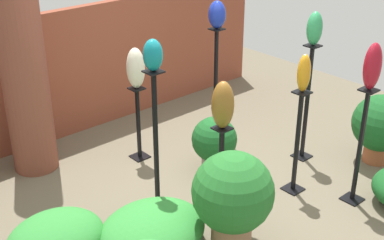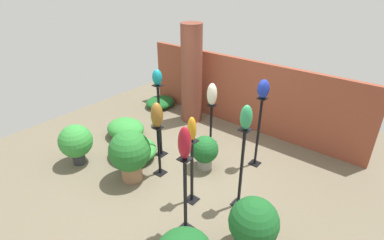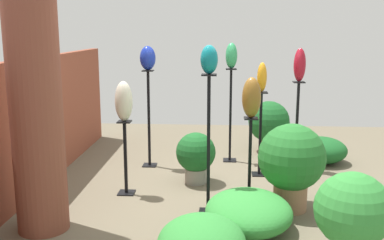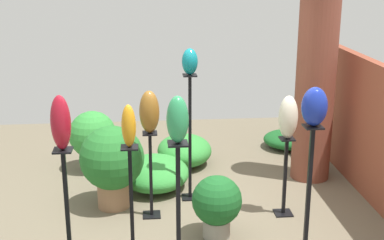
{
  "view_description": "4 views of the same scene",
  "coord_description": "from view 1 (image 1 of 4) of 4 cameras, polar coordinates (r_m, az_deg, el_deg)",
  "views": [
    {
      "loc": [
        -3.46,
        -3.66,
        3.25
      ],
      "look_at": [
        0.0,
        0.26,
        0.74
      ],
      "focal_mm": 50.0,
      "sensor_mm": 36.0,
      "label": 1
    },
    {
      "loc": [
        3.12,
        -3.66,
        3.52
      ],
      "look_at": [
        -0.11,
        0.35,
        0.86
      ],
      "focal_mm": 28.0,
      "sensor_mm": 36.0,
      "label": 2
    },
    {
      "loc": [
        -5.38,
        -0.1,
        2.0
      ],
      "look_at": [
        0.22,
        0.26,
        0.87
      ],
      "focal_mm": 42.0,
      "sensor_mm": 36.0,
      "label": 3
    },
    {
      "loc": [
        5.31,
        -0.5,
        2.81
      ],
      "look_at": [
        -0.14,
        0.0,
        1.16
      ],
      "focal_mm": 50.0,
      "sensor_mm": 36.0,
      "label": 4
    }
  ],
  "objects": [
    {
      "name": "art_vase_ruby",
      "position": [
        5.39,
        18.69,
        5.44
      ],
      "size": [
        0.18,
        0.17,
        0.47
      ],
      "primitive_type": "ellipsoid",
      "color": "maroon",
      "rests_on": "pedestal_ruby"
    },
    {
      "name": "brick_pillar",
      "position": [
        6.16,
        -17.52,
        4.93
      ],
      "size": [
        0.51,
        0.51,
        2.4
      ],
      "primitive_type": "cylinder",
      "color": "brown",
      "rests_on": "ground"
    },
    {
      "name": "brick_wall_back",
      "position": [
        7.24,
        -10.36,
        5.64
      ],
      "size": [
        5.6,
        0.12,
        1.66
      ],
      "primitive_type": "cube",
      "color": "brown",
      "rests_on": "ground"
    },
    {
      "name": "pedestal_teal",
      "position": [
        5.27,
        -3.86,
        -3.2
      ],
      "size": [
        0.2,
        0.2,
        1.54
      ],
      "color": "black",
      "rests_on": "ground"
    },
    {
      "name": "pedestal_jade",
      "position": [
        6.44,
        12.12,
        1.3
      ],
      "size": [
        0.2,
        0.2,
        1.43
      ],
      "color": "black",
      "rests_on": "ground"
    },
    {
      "name": "pedestal_bronze",
      "position": [
        5.33,
        3.09,
        -6.07
      ],
      "size": [
        0.2,
        0.2,
        1.0
      ],
      "color": "black",
      "rests_on": "ground"
    },
    {
      "name": "art_vase_cobalt",
      "position": [
        6.63,
        2.69,
        11.17
      ],
      "size": [
        0.21,
        0.23,
        0.34
      ],
      "primitive_type": "ellipsoid",
      "color": "#192D9E",
      "rests_on": "pedestal_cobalt"
    },
    {
      "name": "art_vase_bronze",
      "position": [
        4.97,
        3.3,
        1.62
      ],
      "size": [
        0.21,
        0.22,
        0.47
      ],
      "primitive_type": "ellipsoid",
      "color": "brown",
      "rests_on": "pedestal_bronze"
    },
    {
      "name": "art_vase_teal",
      "position": [
        4.87,
        -4.19,
        6.93
      ],
      "size": [
        0.19,
        0.18,
        0.3
      ],
      "primitive_type": "ellipsoid",
      "color": "#0F727A",
      "rests_on": "pedestal_teal"
    },
    {
      "name": "art_vase_amber",
      "position": [
        5.46,
        11.85,
        4.91
      ],
      "size": [
        0.14,
        0.13,
        0.4
      ],
      "primitive_type": "ellipsoid",
      "color": "orange",
      "rests_on": "pedestal_amber"
    },
    {
      "name": "art_vase_ivory",
      "position": [
        6.13,
        -6.03,
        5.52
      ],
      "size": [
        0.21,
        0.21,
        0.48
      ],
      "primitive_type": "ellipsoid",
      "color": "beige",
      "rests_on": "pedestal_ivory"
    },
    {
      "name": "pedestal_amber",
      "position": [
        5.8,
        11.12,
        -2.82
      ],
      "size": [
        0.2,
        0.2,
        1.17
      ],
      "color": "black",
      "rests_on": "ground"
    },
    {
      "name": "pedestal_ruby",
      "position": [
        5.75,
        17.41,
        -3.24
      ],
      "size": [
        0.2,
        0.2,
        1.28
      ],
      "color": "black",
      "rests_on": "ground"
    },
    {
      "name": "foliage_bed_center",
      "position": [
        5.07,
        -14.33,
        -12.22
      ],
      "size": [
        0.91,
        0.77,
        0.41
      ],
      "primitive_type": "ellipsoid",
      "color": "#338C38",
      "rests_on": "ground"
    },
    {
      "name": "potted_plant_mid_right",
      "position": [
        4.84,
        4.37,
        -8.09
      ],
      "size": [
        0.75,
        0.75,
        0.99
      ],
      "color": "#936B4C",
      "rests_on": "ground"
    },
    {
      "name": "ground_plane",
      "position": [
        5.99,
        1.65,
        -7.25
      ],
      "size": [
        8.0,
        8.0,
        0.0
      ],
      "primitive_type": "plane",
      "color": "#6B604C"
    },
    {
      "name": "pedestal_ivory",
      "position": [
        6.42,
        -5.73,
        -0.73
      ],
      "size": [
        0.2,
        0.2,
        0.92
      ],
      "color": "black",
      "rests_on": "ground"
    },
    {
      "name": "art_vase_jade",
      "position": [
        6.12,
        12.94,
        9.5
      ],
      "size": [
        0.18,
        0.17,
        0.38
      ],
      "primitive_type": "ellipsoid",
      "color": "#2D9356",
      "rests_on": "pedestal_jade"
    },
    {
      "name": "pedestal_cobalt",
      "position": [
        6.93,
        2.53,
        3.62
      ],
      "size": [
        0.2,
        0.2,
        1.43
      ],
      "color": "black",
      "rests_on": "ground"
    },
    {
      "name": "potted_plant_walkway_edge",
      "position": [
        6.67,
        19.48,
        -0.49
      ],
      "size": [
        0.68,
        0.68,
        0.85
      ],
      "color": "#B25B38",
      "rests_on": "ground"
    },
    {
      "name": "potted_plant_near_pillar",
      "position": [
        6.12,
        2.39,
        -2.34
      ],
      "size": [
        0.52,
        0.52,
        0.68
      ],
      "color": "gray",
      "rests_on": "ground"
    },
    {
      "name": "foliage_bed_rear",
      "position": [
        5.08,
        -4.22,
        -11.61
      ],
      "size": [
        1.04,
        0.89,
        0.37
      ],
      "primitive_type": "ellipsoid",
      "color": "#338C38",
      "rests_on": "ground"
    }
  ]
}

